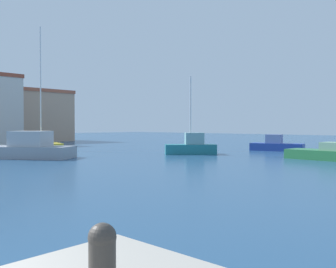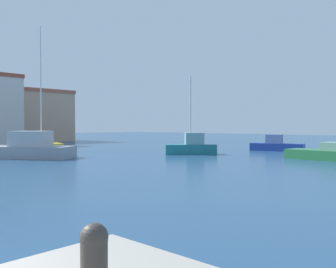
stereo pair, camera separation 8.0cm
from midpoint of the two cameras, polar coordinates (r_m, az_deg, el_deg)
water at (r=29.19m, az=-14.67°, el=-3.62°), size 160.00×160.00×0.00m
mooring_bollard at (r=3.54m, az=-10.40°, el=-17.52°), size 0.25×0.25×0.63m
sailboat_teal_near_pier at (r=32.71m, az=3.61°, el=-1.84°), size 4.20×4.07×6.71m
motorboat_blue_far_left at (r=38.37m, az=16.08°, el=-1.67°), size 2.76×5.24×1.60m
sailboat_yellow_distant_north at (r=41.02m, az=-18.52°, el=-1.40°), size 4.95×8.62×12.56m
motorboat_grey_distant_east at (r=30.96m, az=-21.21°, el=-2.08°), size 7.04×8.49×2.06m
yacht_club at (r=62.87m, az=-20.72°, el=2.59°), size 11.87×10.19×7.93m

